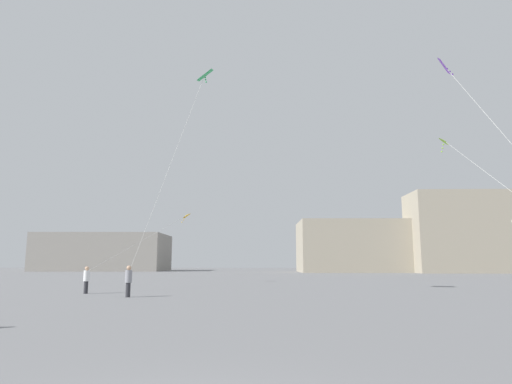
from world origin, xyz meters
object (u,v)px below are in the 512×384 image
object	(u,v)px
person_in_white	(86,279)
building_centre_hall	(357,247)
kite_emerald_delta	(204,78)
kite_lime_diamond	(447,143)
kite_violet_delta	(447,68)
building_left_hall	(105,253)
person_in_grey	(128,280)
kite_amber_diamond	(185,217)
building_right_hall	(462,232)

from	to	relation	value
person_in_white	building_centre_hall	world-z (taller)	building_centre_hall
kite_emerald_delta	kite_lime_diamond	bearing A→B (deg)	6.53
kite_violet_delta	building_left_hall	bearing A→B (deg)	123.11
person_in_grey	kite_violet_delta	world-z (taller)	kite_violet_delta
kite_violet_delta	building_left_hall	distance (m)	88.44
kite_violet_delta	kite_lime_diamond	bearing A→B (deg)	72.23
person_in_grey	kite_amber_diamond	bearing A→B (deg)	-140.85
kite_lime_diamond	building_left_hall	bearing A→B (deg)	125.31
kite_amber_diamond	kite_violet_delta	world-z (taller)	kite_violet_delta
kite_violet_delta	building_left_hall	world-z (taller)	kite_violet_delta
person_in_grey	kite_emerald_delta	xyz separation A→B (m)	(3.47, 2.49, 12.64)
person_in_white	kite_amber_diamond	bearing A→B (deg)	-36.69
kite_amber_diamond	kite_emerald_delta	xyz separation A→B (m)	(3.94, -14.16, 7.47)
kite_amber_diamond	person_in_grey	bearing A→B (deg)	-88.38
person_in_white	building_centre_hall	size ratio (longest dim) A/B	0.07
kite_lime_diamond	kite_emerald_delta	world-z (taller)	kite_emerald_delta
kite_violet_delta	kite_emerald_delta	xyz separation A→B (m)	(-14.46, 2.22, 0.68)
building_right_hall	building_centre_hall	bearing A→B (deg)	162.21
kite_amber_diamond	kite_violet_delta	bearing A→B (deg)	-41.67
person_in_white	kite_lime_diamond	size ratio (longest dim) A/B	0.11
kite_emerald_delta	building_centre_hall	xyz separation A→B (m)	(20.40, 61.05, -8.67)
kite_emerald_delta	building_right_hall	bearing A→B (deg)	55.22
building_centre_hall	kite_emerald_delta	bearing A→B (deg)	-108.47
building_left_hall	person_in_grey	bearing A→B (deg)	-67.84
building_right_hall	kite_lime_diamond	bearing A→B (deg)	-112.95
person_in_white	kite_violet_delta	xyz separation A→B (m)	(21.36, -2.27, 12.00)
person_in_white	kite_violet_delta	bearing A→B (deg)	-120.94
kite_violet_delta	building_centre_hall	xyz separation A→B (m)	(5.93, 63.27, -8.00)
kite_emerald_delta	building_centre_hall	world-z (taller)	kite_emerald_delta
kite_amber_diamond	building_right_hall	world-z (taller)	building_right_hall
kite_lime_diamond	kite_emerald_delta	size ratio (longest dim) A/B	1.12
kite_violet_delta	building_right_hall	distance (m)	62.53
kite_lime_diamond	building_right_hall	size ratio (longest dim) A/B	0.77
kite_violet_delta	kite_emerald_delta	world-z (taller)	kite_emerald_delta
person_in_grey	kite_emerald_delta	distance (m)	13.34
person_in_grey	kite_amber_diamond	size ratio (longest dim) A/B	0.11
person_in_white	building_centre_hall	distance (m)	66.94
kite_emerald_delta	building_left_hall	size ratio (longest dim) A/B	0.46
person_in_white	kite_emerald_delta	world-z (taller)	kite_emerald_delta
building_centre_hall	kite_amber_diamond	bearing A→B (deg)	-117.43
person_in_grey	building_centre_hall	size ratio (longest dim) A/B	0.07
kite_lime_diamond	kite_violet_delta	distance (m)	5.40
person_in_grey	building_centre_hall	world-z (taller)	building_centre_hall
kite_emerald_delta	kite_amber_diamond	bearing A→B (deg)	105.54
person_in_white	kite_amber_diamond	xyz separation A→B (m)	(2.95, 14.10, 5.21)
kite_lime_diamond	building_right_hall	world-z (taller)	building_right_hall
kite_lime_diamond	kite_amber_diamond	bearing A→B (deg)	147.89
building_right_hall	kite_violet_delta	bearing A→B (deg)	-112.60
person_in_grey	kite_amber_diamond	xyz separation A→B (m)	(-0.47, 16.65, 5.17)
kite_lime_diamond	kite_violet_delta	world-z (taller)	kite_violet_delta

